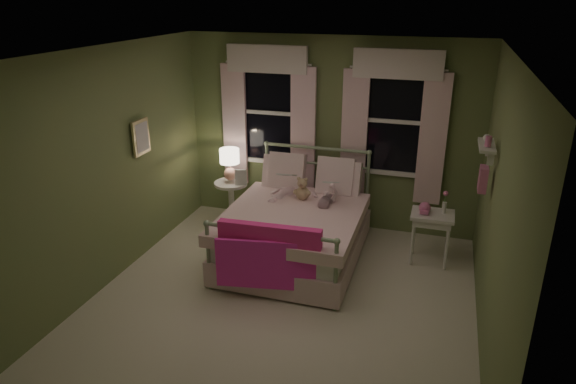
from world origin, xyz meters
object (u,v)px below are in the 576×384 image
(bed, at_px, (296,229))
(child_right, at_px, (328,176))
(nightstand_left, at_px, (231,198))
(table_lamp, at_px, (230,161))
(nightstand_right, at_px, (432,221))
(child_left, at_px, (285,172))
(teddy_bear, at_px, (302,190))

(bed, height_order, child_right, child_right)
(nightstand_left, bearing_deg, bed, -28.68)
(nightstand_left, bearing_deg, table_lamp, -45.00)
(table_lamp, height_order, nightstand_right, table_lamp)
(child_left, relative_size, nightstand_left, 1.20)
(child_left, xyz_separation_m, table_lamp, (-0.85, 0.20, -0.00))
(bed, xyz_separation_m, nightstand_right, (1.59, 0.35, 0.17))
(bed, xyz_separation_m, child_left, (-0.28, 0.42, 0.57))
(table_lamp, bearing_deg, child_right, -7.95)
(teddy_bear, xyz_separation_m, nightstand_left, (-1.13, 0.36, -0.37))
(bed, height_order, table_lamp, bed)
(bed, xyz_separation_m, nightstand_left, (-1.13, 0.62, 0.03))
(teddy_bear, distance_m, nightstand_right, 1.61)
(bed, bearing_deg, table_lamp, 151.32)
(bed, bearing_deg, child_right, 56.40)
(bed, bearing_deg, child_left, 123.60)
(child_right, bearing_deg, child_left, -2.12)
(nightstand_left, distance_m, table_lamp, 0.54)
(table_lamp, bearing_deg, nightstand_right, -5.66)
(child_left, bearing_deg, child_right, -166.29)
(bed, distance_m, teddy_bear, 0.49)
(bed, bearing_deg, nightstand_left, 151.32)
(nightstand_right, bearing_deg, teddy_bear, -176.92)
(bed, height_order, nightstand_left, bed)
(teddy_bear, height_order, table_lamp, table_lamp)
(bed, height_order, teddy_bear, bed)
(child_left, bearing_deg, teddy_bear, 164.21)
(nightstand_left, relative_size, nightstand_right, 1.02)
(child_left, height_order, table_lamp, child_left)
(teddy_bear, relative_size, nightstand_right, 0.48)
(child_right, distance_m, nightstand_left, 1.52)
(child_right, bearing_deg, table_lamp, -10.06)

